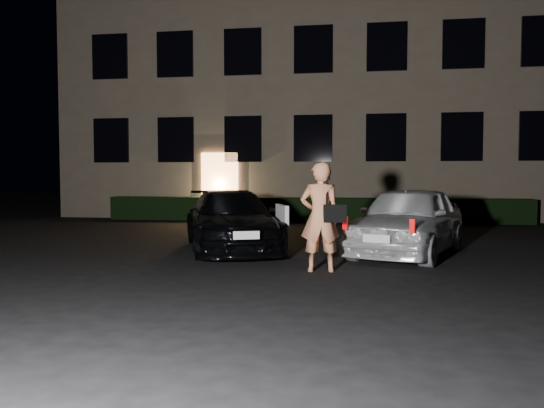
# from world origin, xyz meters

# --- Properties ---
(ground) EXTENTS (80.00, 80.00, 0.00)m
(ground) POSITION_xyz_m (0.00, 0.00, 0.00)
(ground) COLOR black
(ground) RESTS_ON ground
(building) EXTENTS (20.00, 8.11, 12.00)m
(building) POSITION_xyz_m (-0.00, 14.99, 6.00)
(building) COLOR #726151
(building) RESTS_ON ground
(hedge) EXTENTS (15.00, 0.70, 0.85)m
(hedge) POSITION_xyz_m (0.00, 10.50, 0.42)
(hedge) COLOR black
(hedge) RESTS_ON ground
(sedan) EXTENTS (3.25, 4.84, 1.30)m
(sedan) POSITION_xyz_m (-1.21, 2.95, 0.65)
(sedan) COLOR black
(sedan) RESTS_ON ground
(hatch) EXTENTS (3.06, 4.54, 1.44)m
(hatch) POSITION_xyz_m (2.58, 2.73, 0.72)
(hatch) COLOR silver
(hatch) RESTS_ON ground
(man) EXTENTS (0.82, 0.55, 1.86)m
(man) POSITION_xyz_m (0.91, 0.52, 0.93)
(man) COLOR #E1875B
(man) RESTS_ON ground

